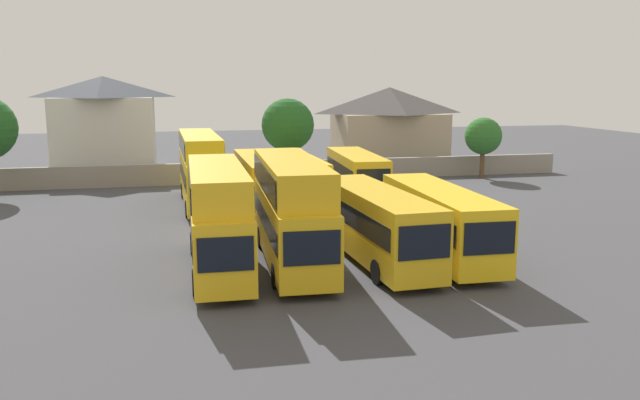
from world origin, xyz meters
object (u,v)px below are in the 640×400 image
Objects in this scene: bus_8 at (356,173)px; bus_2 at (291,206)px; bus_6 at (260,177)px; bus_7 at (295,176)px; bus_3 at (376,221)px; bus_4 at (439,218)px; bus_5 at (200,166)px; tree_right_of_lot at (288,125)px; house_terrace_left at (105,124)px; house_terrace_centre at (389,125)px; tree_behind_wall at (483,136)px; bus_1 at (218,213)px.

bus_2 is at bearing -22.72° from bus_8.
bus_2 reaches higher than bus_8.
bus_7 reaches higher than bus_6.
bus_3 reaches higher than bus_4.
bus_7 is at bearing 89.13° from bus_5.
tree_right_of_lot reaches higher than bus_6.
house_terrace_left is at bearing 157.84° from tree_right_of_lot.
house_terrace_left is at bearing 179.84° from house_terrace_centre.
bus_2 is 0.98× the size of bus_7.
bus_5 is 27.75m from house_terrace_centre.
tree_behind_wall is at bearing -14.90° from tree_right_of_lot.
house_terrace_left reaches higher than bus_7.
bus_3 reaches higher than bus_8.
bus_7 is at bearing -163.75° from bus_4.
bus_4 is 0.93× the size of bus_5.
bus_4 is at bearing -85.04° from tree_right_of_lot.
bus_6 is 1.25× the size of house_terrace_left.
house_terrace_left is (-7.96, 19.06, 1.80)m from bus_5.
bus_7 is (-4.16, 16.20, -0.02)m from bus_4.
house_terrace_left is at bearing 161.45° from tree_behind_wall.
tree_behind_wall is at bearing -65.40° from house_terrace_centre.
tree_right_of_lot is (-2.48, 28.59, 2.79)m from bus_4.
bus_1 is 36.24m from house_terrace_left.
bus_5 is 1.16× the size of bus_8.
bus_7 is 1.64× the size of tree_right_of_lot.
bus_5 is (-7.50, 16.42, 0.84)m from bus_3.
bus_5 is at bearing -67.34° from house_terrace_left.
tree_behind_wall is (18.59, 7.89, 1.85)m from bus_7.
bus_3 reaches higher than bus_6.
bus_1 is 3.48m from bus_2.
bus_3 is at bearing 89.55° from bus_1.
house_terrace_centre is (20.21, 18.98, 1.27)m from bus_5.
house_terrace_centre reaches higher than bus_2.
bus_7 is at bearing -97.71° from tree_right_of_lot.
bus_4 is at bearing 1.82° from bus_8.
bus_4 is (10.79, 0.05, -0.77)m from bus_1.
bus_8 is (0.41, 16.19, 0.01)m from bus_4.
bus_3 is (7.45, -0.19, -0.73)m from bus_1.
bus_1 reaches higher than bus_7.
bus_3 is 1.18× the size of house_terrace_left.
bus_8 is 16.20m from tree_behind_wall.
bus_2 is 32.25m from tree_behind_wall.
bus_2 is 16.23m from bus_7.
tree_right_of_lot reaches higher than bus_8.
tree_behind_wall is (25.23, 24.14, 1.06)m from bus_1.
tree_behind_wall is (21.11, 7.99, 1.86)m from bus_6.
house_terrace_centre is (16.70, 34.85, 1.29)m from bus_2.
bus_1 is at bearing -81.45° from bus_2.
bus_6 is (4.11, 16.15, -0.80)m from bus_1.
bus_7 is 20.28m from tree_behind_wall.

